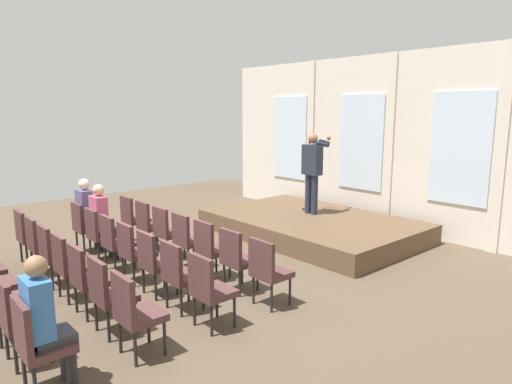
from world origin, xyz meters
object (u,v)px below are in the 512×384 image
at_px(chair_r2_c4, 87,276).
at_px(audience_r1_c0, 88,212).
at_px(chair_r0_c1, 148,222).
at_px(chair_r1_c5, 179,272).
at_px(chair_r0_c4, 210,246).
at_px(chair_r3_c5, 18,316).
at_px(audience_r1_c1, 102,218).
at_px(chair_r2_c2, 53,251).
at_px(chair_r0_c0, 132,216).
at_px(chair_r1_c4, 154,259).
at_px(chair_r2_c6, 134,310).
at_px(chair_r1_c3, 133,249).
at_px(chair_r0_c3, 187,237).
at_px(audience_r3_c6, 44,317).
at_px(chair_r2_c5, 108,291).
at_px(chair_r3_c6, 37,340).
at_px(chair_r1_c1, 98,231).
at_px(speaker, 312,167).
at_px(chair_r2_c1, 40,242).
at_px(chair_r2_c0, 28,233).
at_px(chair_r1_c2, 115,239).
at_px(chair_r1_c6, 209,287).
at_px(chair_r0_c2, 166,229).
at_px(chair_r3_c4, 2,296).
at_px(chair_r0_c5, 236,256).
at_px(mic_stand, 309,195).
at_px(chair_r1_c0, 84,224).
at_px(chair_r2_c3, 68,263).

bearing_deg(chair_r2_c4, audience_r1_c0, 158.57).
distance_m(chair_r0_c1, chair_r1_c5, 2.81).
height_order(chair_r0_c4, chair_r3_c5, same).
bearing_deg(audience_r1_c1, chair_r0_c4, 23.94).
relative_size(chair_r2_c2, chair_r2_c4, 1.00).
relative_size(chair_r0_c0, chair_r1_c4, 1.00).
height_order(chair_r0_c1, chair_r2_c6, same).
height_order(audience_r1_c0, chair_r1_c3, audience_r1_c0).
relative_size(chair_r0_c3, audience_r3_c6, 0.71).
xyz_separation_m(chair_r2_c5, chair_r3_c6, (0.66, -0.96, 0.00)).
distance_m(audience_r1_c0, chair_r1_c1, 0.70).
relative_size(speaker, audience_r1_c1, 1.27).
distance_m(chair_r0_c0, chair_r2_c1, 2.03).
height_order(chair_r2_c5, chair_r3_c5, same).
bearing_deg(chair_r2_c0, chair_r0_c4, 35.97).
distance_m(chair_r0_c4, chair_r1_c1, 2.20).
bearing_deg(chair_r2_c6, chair_r2_c5, 180.00).
distance_m(audience_r1_c1, chair_r1_c4, 2.00).
bearing_deg(chair_r0_c3, speaker, 93.43).
xyz_separation_m(chair_r0_c4, chair_r1_c2, (-1.32, -0.96, 0.00)).
bearing_deg(chair_r2_c0, chair_r2_c2, 0.00).
distance_m(audience_r1_c0, chair_r1_c2, 1.34).
distance_m(speaker, chair_r2_c2, 5.33).
bearing_deg(chair_r1_c6, chair_r2_c0, -166.40).
relative_size(chair_r0_c2, chair_r2_c0, 1.00).
distance_m(audience_r1_c0, chair_r3_c4, 3.32).
bearing_deg(audience_r1_c1, chair_r0_c5, 18.42).
height_order(mic_stand, chair_r3_c6, mic_stand).
relative_size(speaker, chair_r1_c0, 1.84).
distance_m(mic_stand, chair_r2_c1, 5.54).
bearing_deg(chair_r3_c6, chair_r0_c1, 138.94).
bearing_deg(mic_stand, chair_r0_c1, -103.00).
height_order(chair_r2_c2, chair_r2_c5, same).
distance_m(chair_r1_c6, chair_r3_c4, 2.33).
height_order(chair_r0_c0, chair_r0_c1, same).
relative_size(mic_stand, chair_r3_c5, 1.65).
bearing_deg(chair_r1_c1, chair_r2_c1, -90.00).
distance_m(chair_r0_c2, chair_r3_c6, 3.91).
relative_size(audience_r1_c0, chair_r2_c6, 1.47).
relative_size(chair_r0_c1, audience_r3_c6, 0.71).
distance_m(chair_r0_c4, chair_r1_c5, 1.16).
xyz_separation_m(chair_r2_c2, chair_r2_c5, (1.98, 0.00, 0.00)).
bearing_deg(chair_r1_c3, audience_r1_c0, 177.74).
height_order(chair_r2_c3, chair_r2_c5, same).
height_order(chair_r0_c4, chair_r3_c6, same).
relative_size(chair_r1_c6, chair_r2_c1, 1.00).
xyz_separation_m(mic_stand, chair_r3_c5, (1.82, -6.43, -0.20)).
bearing_deg(chair_r0_c0, speaker, 61.73).
relative_size(chair_r0_c1, chair_r2_c3, 1.00).
bearing_deg(chair_r3_c6, mic_stand, 111.09).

